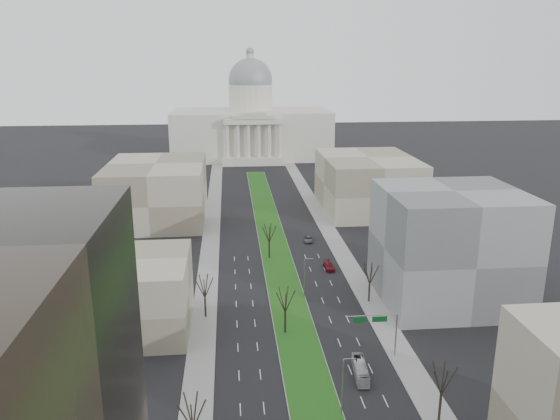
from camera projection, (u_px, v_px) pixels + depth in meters
ground at (277, 258)px, 141.62m from camera, size 600.00×600.00×0.00m
median at (277, 259)px, 140.62m from camera, size 8.00×222.03×0.20m
sidewalk_left at (206, 302)px, 116.05m from camera, size 5.00×330.00×0.15m
sidewalk_right at (367, 295)px, 119.22m from camera, size 5.00×330.00×0.15m
capitol at (251, 126)px, 280.59m from camera, size 80.00×46.00×55.00m
building_beige_left at (120, 294)px, 103.19m from camera, size 26.00×22.00×14.00m
building_grey_right at (449, 246)px, 114.62m from camera, size 28.00×26.00×24.00m
building_far_left at (157, 191)px, 174.36m from camera, size 30.00×40.00×18.00m
building_far_right at (367, 183)px, 185.49m from camera, size 30.00×40.00×18.00m
tree_left_mid at (192, 411)px, 69.16m from camera, size 5.40×5.40×9.72m
tree_left_far at (204, 286)px, 107.54m from camera, size 5.28×5.28×9.50m
tree_right_mid at (443, 378)px, 76.07m from camera, size 5.52×5.52×9.94m
tree_right_far at (370, 273)px, 114.58m from camera, size 5.04×5.04×9.07m
tree_median_b at (285, 299)px, 101.21m from camera, size 5.40×5.40×9.72m
tree_median_c at (269, 233)px, 139.55m from camera, size 5.40×5.40×9.72m
streetlamp_median_b at (343, 385)px, 78.36m from camera, size 1.90×0.20×9.16m
streetlamp_median_c at (305, 278)px, 116.70m from camera, size 1.90×0.20×9.16m
mast_arm_signs at (381, 325)px, 93.29m from camera, size 9.12×0.24×8.09m
car_red at (329, 266)px, 133.98m from camera, size 2.35×5.53×1.59m
car_grey_far at (308, 239)px, 154.08m from camera, size 3.07×5.34×1.40m
box_van at (360, 370)px, 88.88m from camera, size 2.66×8.35×2.29m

